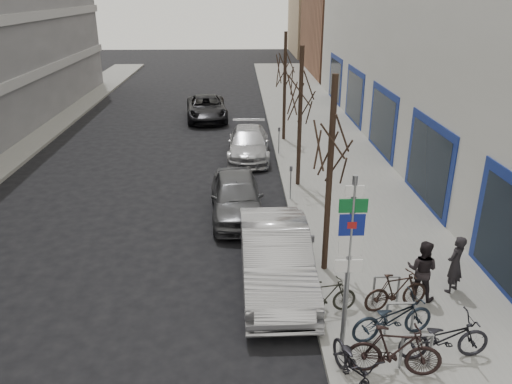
{
  "coord_description": "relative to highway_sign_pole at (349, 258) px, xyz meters",
  "views": [
    {
      "loc": [
        0.26,
        -8.53,
        7.37
      ],
      "look_at": [
        0.74,
        4.65,
        2.0
      ],
      "focal_mm": 35.0,
      "sensor_mm": 36.0,
      "label": 1
    }
  ],
  "objects": [
    {
      "name": "ground",
      "position": [
        -2.4,
        0.01,
        -2.46
      ],
      "size": [
        120.0,
        120.0,
        0.0
      ],
      "primitive_type": "plane",
      "color": "black",
      "rests_on": "ground"
    },
    {
      "name": "sidewalk_east",
      "position": [
        2.1,
        10.01,
        -2.38
      ],
      "size": [
        5.0,
        70.0,
        0.15
      ],
      "primitive_type": "cube",
      "color": "slate",
      "rests_on": "ground"
    },
    {
      "name": "brick_building_far",
      "position": [
        10.6,
        40.01,
        1.54
      ],
      "size": [
        12.0,
        14.0,
        8.0
      ],
      "primitive_type": "cube",
      "color": "brown",
      "rests_on": "ground"
    },
    {
      "name": "tan_building_far",
      "position": [
        11.1,
        55.01,
        2.04
      ],
      "size": [
        13.0,
        12.0,
        9.0
      ],
      "primitive_type": "cube",
      "color": "#937A5B",
      "rests_on": "ground"
    },
    {
      "name": "highway_sign_pole",
      "position": [
        0.0,
        0.0,
        0.0
      ],
      "size": [
        0.55,
        0.1,
        4.2
      ],
      "color": "gray",
      "rests_on": "ground"
    },
    {
      "name": "bike_rack",
      "position": [
        1.4,
        0.61,
        -1.8
      ],
      "size": [
        0.66,
        2.26,
        0.83
      ],
      "color": "gray",
      "rests_on": "sidewalk_east"
    },
    {
      "name": "tree_near",
      "position": [
        0.2,
        3.51,
        1.65
      ],
      "size": [
        1.8,
        1.8,
        5.5
      ],
      "color": "black",
      "rests_on": "ground"
    },
    {
      "name": "tree_mid",
      "position": [
        0.2,
        10.01,
        1.65
      ],
      "size": [
        1.8,
        1.8,
        5.5
      ],
      "color": "black",
      "rests_on": "ground"
    },
    {
      "name": "tree_far",
      "position": [
        0.2,
        16.51,
        1.65
      ],
      "size": [
        1.8,
        1.8,
        5.5
      ],
      "color": "black",
      "rests_on": "ground"
    },
    {
      "name": "meter_front",
      "position": [
        -0.25,
        3.01,
        -1.54
      ],
      "size": [
        0.1,
        0.08,
        1.27
      ],
      "color": "gray",
      "rests_on": "sidewalk_east"
    },
    {
      "name": "meter_mid",
      "position": [
        -0.25,
        8.51,
        -1.54
      ],
      "size": [
        0.1,
        0.08,
        1.27
      ],
      "color": "gray",
      "rests_on": "sidewalk_east"
    },
    {
      "name": "meter_back",
      "position": [
        -0.25,
        14.01,
        -1.54
      ],
      "size": [
        0.1,
        0.08,
        1.27
      ],
      "color": "gray",
      "rests_on": "sidewalk_east"
    },
    {
      "name": "bike_near_left",
      "position": [
        0.02,
        -0.99,
        -1.74
      ],
      "size": [
        0.96,
        1.95,
        1.14
      ],
      "primitive_type": "imported",
      "rotation": [
        0.0,
        0.0,
        0.22
      ],
      "color": "black",
      "rests_on": "sidewalk_east"
    },
    {
      "name": "bike_near_right",
      "position": [
        0.89,
        -0.65,
        -1.73
      ],
      "size": [
        1.97,
        0.84,
        1.16
      ],
      "primitive_type": "imported",
      "rotation": [
        0.0,
        0.0,
        1.42
      ],
      "color": "black",
      "rests_on": "sidewalk_east"
    },
    {
      "name": "bike_mid_curb",
      "position": [
        1.2,
        0.49,
        -1.71
      ],
      "size": [
        2.04,
        1.06,
        1.2
      ],
      "primitive_type": "imported",
      "rotation": [
        0.0,
        0.0,
        1.82
      ],
      "color": "black",
      "rests_on": "sidewalk_east"
    },
    {
      "name": "bike_mid_inner",
      "position": [
        -0.12,
        1.44,
        -1.84
      ],
      "size": [
        1.6,
        0.72,
        0.94
      ],
      "primitive_type": "imported",
      "rotation": [
        0.0,
        0.0,
        1.75
      ],
      "color": "black",
      "rests_on": "sidewalk_east"
    },
    {
      "name": "bike_far_curb",
      "position": [
        2.08,
        -0.21,
        -1.71
      ],
      "size": [
        1.97,
        0.69,
        1.19
      ],
      "primitive_type": "imported",
      "rotation": [
        0.0,
        0.0,
        1.62
      ],
      "color": "black",
      "rests_on": "sidewalk_east"
    },
    {
      "name": "bike_far_inner",
      "position": [
        1.6,
        1.55,
        -1.8
      ],
      "size": [
        1.75,
        0.88,
        1.02
      ],
      "primitive_type": "imported",
      "rotation": [
        0.0,
        0.0,
        1.8
      ],
      "color": "black",
      "rests_on": "sidewalk_east"
    },
    {
      "name": "parked_car_front",
      "position": [
        -1.21,
        2.93,
        -1.62
      ],
      "size": [
        1.86,
        5.09,
        1.67
      ],
      "primitive_type": "imported",
      "rotation": [
        0.0,
        0.0,
        0.02
      ],
      "color": "#B5B5BA",
      "rests_on": "ground"
    },
    {
      "name": "parked_car_mid",
      "position": [
        -2.24,
        7.39,
        -1.71
      ],
      "size": [
        2.0,
        4.46,
        1.49
      ],
      "primitive_type": "imported",
      "rotation": [
        0.0,
        0.0,
        0.06
      ],
      "color": "#4C4D51",
      "rests_on": "ground"
    },
    {
      "name": "parked_car_back",
      "position": [
        -1.68,
        13.97,
        -1.78
      ],
      "size": [
        2.06,
        4.76,
        1.36
      ],
      "primitive_type": "imported",
      "rotation": [
        0.0,
        0.0,
        -0.03
      ],
      "color": "#B0B1B6",
      "rests_on": "ground"
    },
    {
      "name": "lane_car",
      "position": [
        -4.06,
        21.48,
        -1.75
      ],
      "size": [
        2.81,
        5.27,
        1.41
      ],
      "primitive_type": "imported",
      "rotation": [
        0.0,
        0.0,
        0.1
      ],
      "color": "black",
      "rests_on": "ground"
    },
    {
      "name": "pedestrian_near",
      "position": [
        3.29,
        2.26,
        -1.53
      ],
      "size": [
        0.68,
        0.65,
        1.56
      ],
      "primitive_type": "imported",
      "rotation": [
        0.0,
        0.0,
        3.83
      ],
      "color": "black",
      "rests_on": "sidewalk_east"
    },
    {
      "name": "pedestrian_far",
      "position": [
        2.36,
        2.03,
        -1.51
      ],
      "size": [
        0.71,
        0.65,
        1.59
      ],
      "primitive_type": "imported",
      "rotation": [
        0.0,
        0.0,
        2.58
      ],
      "color": "black",
      "rests_on": "sidewalk_east"
    }
  ]
}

